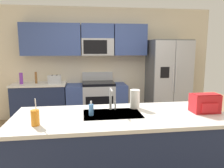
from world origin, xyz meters
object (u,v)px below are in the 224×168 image
Objects in this scene: refrigerator at (168,80)px; bottle_purple at (21,78)px; range_oven at (97,101)px; drink_cup_orange at (35,118)px; backpack at (205,103)px; soap_dispenser at (91,110)px; pepper_mill at (36,78)px; toaster at (55,79)px; paper_towel_roll at (135,99)px; sink_faucet at (111,97)px.

refrigerator is 7.64× the size of bottle_purple.
range_oven is 2.87m from drink_cup_orange.
range_oven is at bearing 114.44° from backpack.
bottle_purple is 1.42× the size of soap_dispenser.
pepper_mill is 1.48× the size of soap_dispenser.
range_oven is at bearing 3.25° from toaster.
refrigerator reaches higher than pepper_mill.
backpack is (0.80, -0.29, -0.00)m from paper_towel_roll.
pepper_mill is at bearing 114.20° from soap_dispenser.
sink_faucet is (1.36, -2.28, 0.04)m from pepper_mill.
bottle_purple is at bearing 138.19° from backpack.
pepper_mill reaches higher than toaster.
refrigerator is at bearing 77.86° from backpack.
soap_dispenser is (-0.26, -0.17, -0.10)m from sink_faucet.
paper_towel_roll is (1.98, -2.19, -0.00)m from bottle_purple.
refrigerator is 3.00m from pepper_mill.
backpack is (2.07, -2.46, 0.03)m from toaster.
pepper_mill is at bearing 101.14° from drink_cup_orange.
drink_cup_orange is at bearing -155.88° from soap_dispenser.
sink_faucet is 0.88× the size of backpack.
paper_towel_roll is (0.57, 0.23, 0.05)m from soap_dispenser.
bottle_purple is 1.01× the size of paper_towel_roll.
backpack is (1.14, -2.51, 0.57)m from range_oven.
drink_cup_orange is at bearing -152.77° from sink_faucet.
bottle_purple reaches higher than range_oven.
paper_towel_roll is at bearing -121.59° from refrigerator.
drink_cup_orange is at bearing -87.19° from toaster.
drink_cup_orange is 1.95m from backpack.
sink_faucet is at bearing -66.81° from toaster.
sink_faucet is (0.03, -2.28, 0.62)m from range_oven.
range_oven is 2.32m from paper_towel_roll.
toaster is 2.43m from sink_faucet.
pepper_mill is 1.04× the size of bottle_purple.
backpack reaches higher than range_oven.
range_oven reaches higher than soap_dispenser.
refrigerator is 7.71× the size of paper_towel_roll.
pepper_mill is 3.52m from backpack.
toaster is 3.21m from backpack.
drink_cup_orange is (0.53, -2.71, -0.04)m from pepper_mill.
soap_dispenser is at bearing -73.76° from toaster.
backpack is at bearing -11.70° from sink_faucet.
refrigerator reaches higher than backpack.
pepper_mill is 2.66m from sink_faucet.
paper_towel_roll is at bearing -52.96° from pepper_mill.
backpack is at bearing -102.14° from refrigerator.
range_oven is at bearing 98.88° from paper_towel_roll.
range_oven is at bearing 177.53° from refrigerator.
range_oven is at bearing 84.75° from soap_dispenser.
toaster is at bearing 179.57° from refrigerator.
soap_dispenser is 0.53× the size of backpack.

